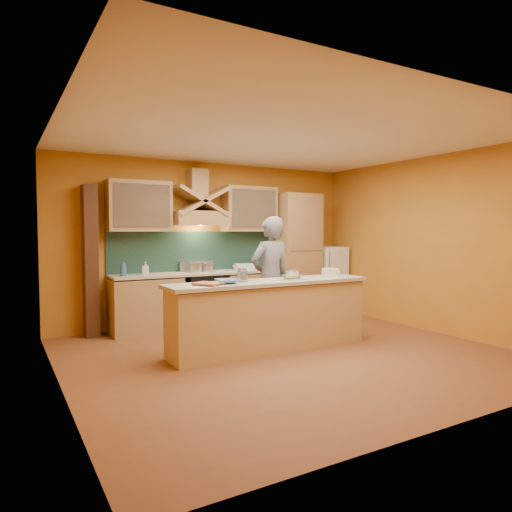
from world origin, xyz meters
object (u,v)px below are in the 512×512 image
fridge (328,279)px  kitchen_scale (292,275)px  stove (201,300)px  mixing_bowl (291,277)px  person (270,278)px

fridge → kitchen_scale: size_ratio=10.25×
fridge → kitchen_scale: 2.84m
stove → mixing_bowl: size_ratio=3.57×
mixing_bowl → stove: bearing=105.3°
stove → fridge: (2.70, 0.00, 0.20)m
fridge → person: (-2.14, -1.31, 0.26)m
fridge → kitchen_scale: bearing=-138.6°
mixing_bowl → person: bearing=86.8°
person → kitchen_scale: bearing=87.7°
person → kitchen_scale: (0.02, -0.55, 0.09)m
fridge → person: person is taller
person → mixing_bowl: (-0.03, -0.61, 0.06)m
kitchen_scale → person: bearing=98.5°
fridge → mixing_bowl: (-2.17, -1.92, 0.33)m
stove → kitchen_scale: bearing=-72.6°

